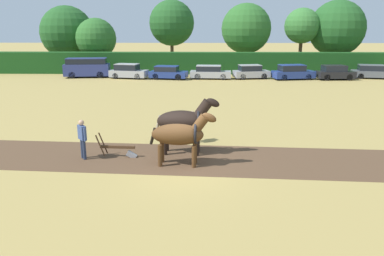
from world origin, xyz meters
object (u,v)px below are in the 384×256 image
object	(u,v)px
parked_van	(87,67)
parked_car_center	(210,72)
tree_center_right	(302,26)
parked_car_left	(128,71)
parked_car_right	(293,72)
draft_horse_lead_right	(184,121)
farmer_beside_team	(192,125)
parked_car_center_right	(251,72)
tree_left	(96,38)
plow	(121,150)
tree_right	(337,28)
tree_far_left	(67,33)
draft_horse_lead_left	(180,134)
tree_center	(246,29)
parked_car_end_right	(372,72)
parked_car_center_left	(168,73)
tree_center_left	(172,23)
farmer_at_plow	(82,136)
parked_car_far_right	(335,73)

from	to	relation	value
parked_van	parked_car_center	world-z (taller)	parked_van
tree_center_right	parked_car_left	world-z (taller)	tree_center_right
parked_car_right	parked_car_center	bearing A→B (deg)	167.79
draft_horse_lead_right	farmer_beside_team	bearing A→B (deg)	82.62
draft_horse_lead_right	parked_car_center_right	distance (m)	25.87
tree_left	parked_car_center_right	xyz separation A→B (m)	(18.96, -7.93, -3.32)
tree_left	plow	bearing A→B (deg)	-73.29
parked_van	parked_car_left	xyz separation A→B (m)	(4.77, -0.74, -0.35)
tree_right	parked_car_right	size ratio (longest dim) A/B	1.91
farmer_beside_team	parked_van	size ratio (longest dim) A/B	0.31
tree_far_left	draft_horse_lead_left	size ratio (longest dim) A/B	2.98
draft_horse_lead_left	plow	distance (m)	2.97
farmer_beside_team	parked_car_right	xyz separation A→B (m)	(10.23, 22.95, -0.14)
tree_left	tree_center	size ratio (longest dim) A/B	0.78
parked_car_end_right	tree_left	bearing A→B (deg)	178.94
parked_van	parked_car_left	world-z (taller)	parked_van
tree_center_right	parked_car_right	world-z (taller)	tree_center_right
parked_car_left	parked_car_center_left	bearing A→B (deg)	5.35
parked_car_center_right	tree_center_left	bearing A→B (deg)	123.39
tree_right	draft_horse_lead_left	xyz separation A→B (m)	(-18.18, -35.61, -3.98)
tree_center_right	parked_car_center	xyz separation A→B (m)	(-11.75, -8.55, -4.88)
parked_car_center_right	parked_car_center_left	bearing A→B (deg)	172.64
tree_far_left	parked_car_left	xyz separation A→B (m)	(10.27, -10.91, -3.95)
tree_far_left	tree_left	xyz separation A→B (m)	(4.72, -2.90, -0.67)
farmer_at_plow	parked_car_center	xyz separation A→B (m)	(5.95, 25.68, -0.30)
farmer_at_plow	farmer_beside_team	world-z (taller)	farmer_at_plow
tree_left	parked_car_left	xyz separation A→B (m)	(5.55, -8.01, -3.28)
tree_far_left	tree_left	distance (m)	5.58
tree_right	plow	distance (m)	40.80
parked_van	tree_left	bearing A→B (deg)	89.36
tree_far_left	farmer_beside_team	size ratio (longest dim) A/B	5.27
plow	parked_car_center_right	xyz separation A→B (m)	(8.87, 25.69, 0.40)
parked_van	tree_center	bearing A→B (deg)	16.23
parked_car_left	parked_car_far_right	size ratio (longest dim) A/B	1.08
parked_car_left	draft_horse_lead_left	bearing A→B (deg)	-63.89
draft_horse_lead_left	parked_car_far_right	xyz separation A→B (m)	(15.12, 26.08, -0.56)
draft_horse_lead_left	parked_car_right	size ratio (longest dim) A/B	0.60
parked_car_center	farmer_beside_team	bearing A→B (deg)	-89.60
parked_van	parked_car_center	distance (m)	13.76
draft_horse_lead_left	parked_car_far_right	world-z (taller)	draft_horse_lead_left
draft_horse_lead_right	tree_left	bearing A→B (deg)	114.58
tree_far_left	parked_car_left	world-z (taller)	tree_far_left
tree_far_left	parked_car_center	bearing A→B (deg)	-30.04
tree_center_right	tree_right	xyz separation A→B (m)	(4.68, 0.77, -0.30)
draft_horse_lead_right	parked_car_right	xyz separation A→B (m)	(10.54, 24.61, -0.73)
tree_far_left	parked_car_end_right	distance (m)	38.62
draft_horse_lead_left	parked_car_center_right	xyz separation A→B (m)	(6.21, 26.58, -0.57)
parked_car_center	parked_car_right	world-z (taller)	parked_car_right
parked_van	parked_car_center_left	size ratio (longest dim) A/B	1.20
parked_van	parked_car_right	size ratio (longest dim) A/B	1.10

